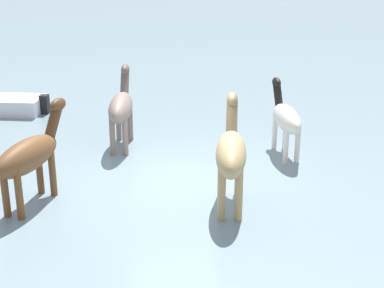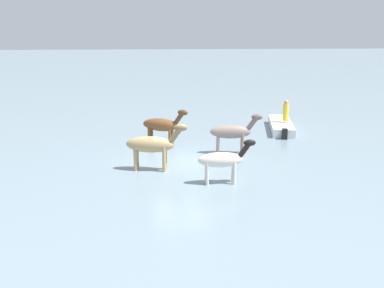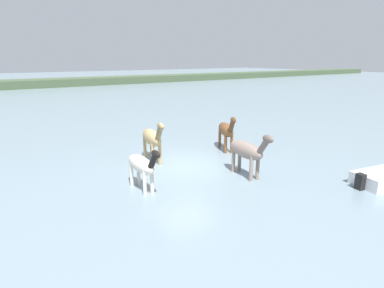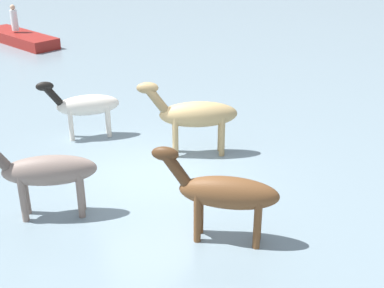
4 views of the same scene
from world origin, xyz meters
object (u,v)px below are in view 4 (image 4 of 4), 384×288
object	(u,v)px
horse_gray_outer	(85,106)
person_watcher_seated	(14,19)
horse_dun_straggler	(45,171)
boat_motor_center	(20,40)
horse_lead	(224,193)
horse_dark_mare	(195,115)

from	to	relation	value
horse_gray_outer	person_watcher_seated	size ratio (longest dim) A/B	1.83
horse_dun_straggler	boat_motor_center	size ratio (longest dim) A/B	0.53
horse_lead	horse_dark_mare	xyz separation A→B (m)	(-3.87, 0.44, 0.05)
horse_lead	horse_dun_straggler	bearing A→B (deg)	-2.84
horse_dark_mare	boat_motor_center	xyz separation A→B (m)	(-13.77, -4.95, -0.92)
boat_motor_center	horse_dun_straggler	bearing A→B (deg)	-28.36
horse_gray_outer	boat_motor_center	bearing A→B (deg)	-79.73
horse_dun_straggler	horse_dark_mare	distance (m)	4.26
horse_dark_mare	horse_gray_outer	distance (m)	3.19
boat_motor_center	horse_gray_outer	bearing A→B (deg)	-21.99
boat_motor_center	person_watcher_seated	bearing A→B (deg)	-160.12
horse_dark_mare	person_watcher_seated	bearing A→B (deg)	-59.51
horse_dun_straggler	horse_dark_mare	bearing A→B (deg)	-143.33
horse_lead	horse_dark_mare	bearing A→B (deg)	-71.33
horse_dark_mare	horse_gray_outer	bearing A→B (deg)	-24.01
horse_dark_mare	boat_motor_center	world-z (taller)	horse_dark_mare
horse_dark_mare	horse_lead	bearing A→B (deg)	93.78
person_watcher_seated	horse_dun_straggler	bearing A→B (deg)	5.10
boat_motor_center	person_watcher_seated	distance (m)	0.99
horse_dun_straggler	horse_gray_outer	bearing A→B (deg)	-98.38
person_watcher_seated	horse_dark_mare	bearing A→B (deg)	20.19
horse_dark_mare	boat_motor_center	bearing A→B (deg)	-59.93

